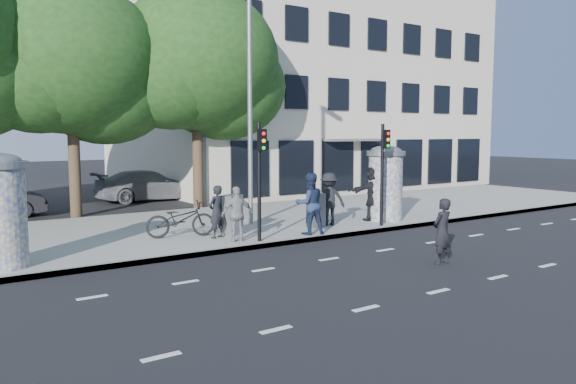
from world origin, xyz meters
TOP-DOWN VIEW (x-y plane):
  - ground at (0.00, 0.00)m, footprint 120.00×120.00m
  - sidewalk at (0.00, 7.50)m, footprint 40.00×8.00m
  - curb at (0.00, 3.55)m, footprint 40.00×0.10m
  - lane_dash_near at (0.00, -2.20)m, footprint 32.00×0.12m
  - lane_dash_far at (0.00, 1.40)m, footprint 32.00×0.12m
  - ad_column_right at (5.20, 4.70)m, footprint 1.36×1.36m
  - traffic_pole_near at (-0.60, 3.79)m, footprint 0.22×0.31m
  - traffic_pole_far at (4.20, 3.79)m, footprint 0.22×0.31m
  - street_lamp at (0.80, 6.63)m, footprint 0.25×0.93m
  - tree_near_left at (-3.50, 12.70)m, footprint 6.80×6.80m
  - tree_center at (1.50, 12.30)m, footprint 7.00×7.00m
  - building at (12.00, 19.99)m, footprint 20.30×15.85m
  - ped_b at (-1.38, 4.98)m, footprint 0.66×0.54m
  - ped_c at (1.26, 3.92)m, footprint 1.06×0.92m
  - ped_d at (2.82, 4.93)m, footprint 1.29×0.97m
  - ped_e at (-1.15, 4.16)m, footprint 1.02×0.69m
  - ped_f at (4.76, 4.82)m, footprint 1.93×1.32m
  - man_road at (1.98, -0.60)m, footprint 0.63×0.45m
  - bicycle at (-2.21, 5.71)m, footprint 1.20×2.16m
  - cabinet_left at (-0.78, 5.15)m, footprint 0.71×0.63m
  - cabinet_right at (2.22, 4.88)m, footprint 0.54×0.39m
  - car_right at (0.76, 16.27)m, footprint 2.08×5.06m

SIDE VIEW (x-z plane):
  - ground at x=0.00m, z-range 0.00..0.00m
  - lane_dash_near at x=0.00m, z-range 0.00..0.01m
  - lane_dash_far at x=0.00m, z-range 0.00..0.01m
  - sidewalk at x=0.00m, z-range 0.00..0.15m
  - curb at x=0.00m, z-range -0.01..0.15m
  - bicycle at x=-2.21m, z-range 0.15..1.22m
  - cabinet_right at x=2.22m, z-range 0.15..1.27m
  - car_right at x=0.76m, z-range 0.00..1.46m
  - cabinet_left at x=-0.78m, z-range 0.15..1.38m
  - man_road at x=1.98m, z-range 0.00..1.65m
  - ped_b at x=-1.38m, z-range 0.15..1.72m
  - ped_e at x=-1.15m, z-range 0.15..1.74m
  - ped_d at x=2.82m, z-range 0.15..1.92m
  - ped_c at x=1.26m, z-range 0.15..2.04m
  - ped_f at x=4.76m, z-range 0.15..2.11m
  - ad_column_right at x=5.20m, z-range 0.21..2.86m
  - traffic_pole_near at x=-0.60m, z-range 0.53..3.93m
  - traffic_pole_far at x=4.20m, z-range 0.53..3.93m
  - street_lamp at x=0.80m, z-range 0.79..8.79m
  - building at x=12.00m, z-range -0.01..11.99m
  - tree_near_left at x=-3.50m, z-range 1.58..10.55m
  - tree_center at x=1.50m, z-range 1.66..10.96m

